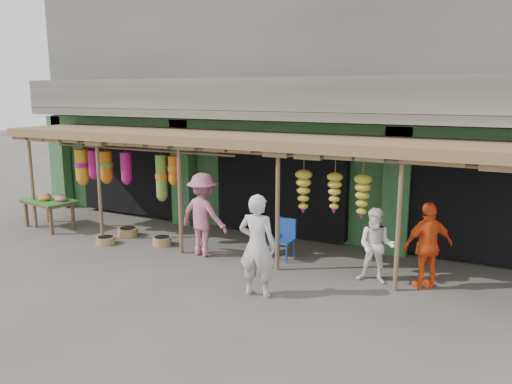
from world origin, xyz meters
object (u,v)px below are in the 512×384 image
at_px(blue_chair, 285,236).
at_px(person_front, 257,246).
at_px(flower_table, 50,201).
at_px(person_right, 376,246).
at_px(person_vendor, 428,246).
at_px(person_shopper, 203,215).

distance_m(blue_chair, person_front, 2.27).
relative_size(flower_table, blue_chair, 1.85).
xyz_separation_m(blue_chair, person_front, (0.41, -2.19, 0.45)).
bearing_deg(person_right, person_vendor, 4.93).
relative_size(blue_chair, person_shopper, 0.48).
height_order(flower_table, person_right, person_right).
bearing_deg(person_vendor, person_front, -5.75).
height_order(person_front, person_right, person_front).
bearing_deg(flower_table, person_front, -1.29).
xyz_separation_m(person_right, person_vendor, (0.96, 0.15, 0.10)).
relative_size(person_vendor, person_shopper, 0.88).
height_order(person_right, person_shopper, person_shopper).
height_order(blue_chair, person_shopper, person_shopper).
distance_m(flower_table, blue_chair, 6.95).
distance_m(flower_table, person_vendor, 10.09).
relative_size(person_front, person_vendor, 1.14).
distance_m(person_right, person_shopper, 4.00).
height_order(flower_table, person_vendor, person_vendor).
bearing_deg(person_shopper, blue_chair, -152.77).
height_order(person_right, person_vendor, person_vendor).
bearing_deg(person_front, blue_chair, -85.63).
bearing_deg(person_vendor, person_shopper, -36.00).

